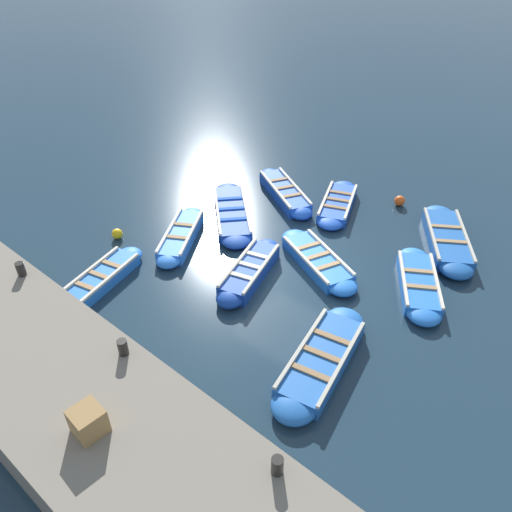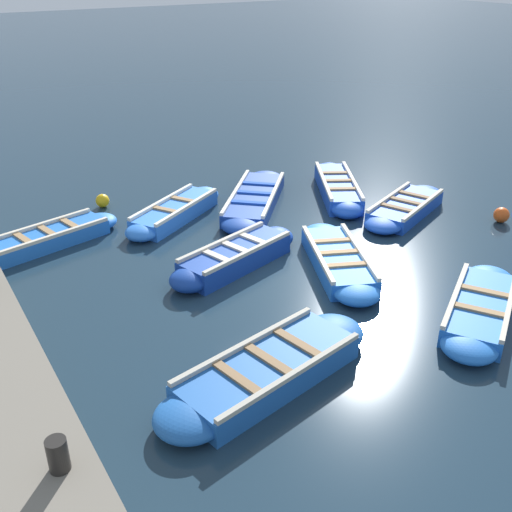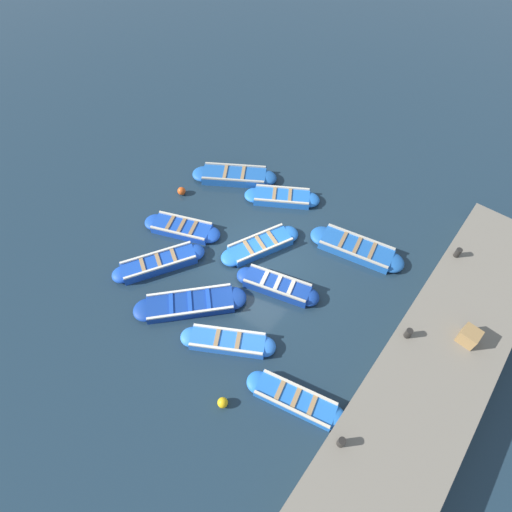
{
  "view_description": "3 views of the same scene",
  "coord_description": "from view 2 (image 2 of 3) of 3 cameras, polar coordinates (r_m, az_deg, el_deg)",
  "views": [
    {
      "loc": [
        9.11,
        6.4,
        8.56
      ],
      "look_at": [
        0.83,
        -0.58,
        0.53
      ],
      "focal_mm": 35.0,
      "sensor_mm": 36.0,
      "label": 1
    },
    {
      "loc": [
        6.21,
        8.31,
        5.4
      ],
      "look_at": [
        0.99,
        -0.03,
        0.4
      ],
      "focal_mm": 42.0,
      "sensor_mm": 36.0,
      "label": 2
    },
    {
      "loc": [
        5.26,
        -6.97,
        12.31
      ],
      "look_at": [
        -0.26,
        -0.02,
        0.27
      ],
      "focal_mm": 28.0,
      "sensor_mm": 36.0,
      "label": 3
    }
  ],
  "objects": [
    {
      "name": "ground_plane",
      "position": [
        11.7,
        4.21,
        -0.66
      ],
      "size": [
        120.0,
        120.0,
        0.0
      ],
      "primitive_type": "plane",
      "color": "#1C303F"
    },
    {
      "name": "boat_stern_in",
      "position": [
        14.24,
        14.03,
        4.48
      ],
      "size": [
        3.27,
        1.97,
        0.37
      ],
      "color": "#1947B7",
      "rests_on": "ground"
    },
    {
      "name": "boat_alongside",
      "position": [
        13.04,
        -19.17,
        1.63
      ],
      "size": [
        3.26,
        1.42,
        0.37
      ],
      "color": "blue",
      "rests_on": "ground"
    },
    {
      "name": "boat_mid_row",
      "position": [
        10.55,
        20.57,
        -4.76
      ],
      "size": [
        3.16,
        2.41,
        0.38
      ],
      "color": "blue",
      "rests_on": "ground"
    },
    {
      "name": "boat_tucked",
      "position": [
        11.46,
        -1.97,
        -0.08
      ],
      "size": [
        3.19,
        1.55,
        0.46
      ],
      "color": "navy",
      "rests_on": "ground"
    },
    {
      "name": "boat_broadside",
      "position": [
        11.51,
        7.81,
        -0.41
      ],
      "size": [
        2.08,
        3.34,
        0.39
      ],
      "color": "blue",
      "rests_on": "ground"
    },
    {
      "name": "boat_inner_gap",
      "position": [
        8.52,
        1.19,
        -10.85
      ],
      "size": [
        3.83,
        1.64,
        0.43
      ],
      "color": "#1E59AD",
      "rests_on": "ground"
    },
    {
      "name": "boat_near_quay",
      "position": [
        15.06,
        7.78,
        6.43
      ],
      "size": [
        2.38,
        3.4,
        0.44
      ],
      "color": "#1947B7",
      "rests_on": "ground"
    },
    {
      "name": "boat_outer_left",
      "position": [
        14.3,
        -0.14,
        5.42
      ],
      "size": [
        3.34,
        3.51,
        0.37
      ],
      "color": "navy",
      "rests_on": "ground"
    },
    {
      "name": "boat_outer_right",
      "position": [
        13.67,
        -7.71,
        4.19
      ],
      "size": [
        3.09,
        2.2,
        0.4
      ],
      "color": "blue",
      "rests_on": "ground"
    },
    {
      "name": "bollard_mid_south",
      "position": [
        6.1,
        -18.35,
        -17.53
      ],
      "size": [
        0.2,
        0.2,
        0.35
      ],
      "primitive_type": "cylinder",
      "color": "black",
      "rests_on": "quay_wall"
    },
    {
      "name": "buoy_orange_near",
      "position": [
        14.46,
        22.34,
        3.64
      ],
      "size": [
        0.35,
        0.35,
        0.35
      ],
      "primitive_type": "sphere",
      "color": "#E05119",
      "rests_on": "ground"
    },
    {
      "name": "buoy_yellow_far",
      "position": [
        14.67,
        -14.41,
        5.13
      ],
      "size": [
        0.32,
        0.32,
        0.32
      ],
      "primitive_type": "sphere",
      "color": "#EAB214",
      "rests_on": "ground"
    }
  ]
}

